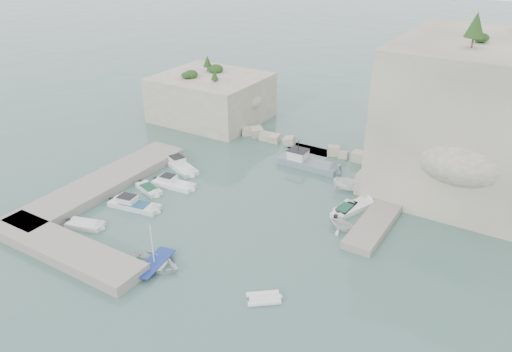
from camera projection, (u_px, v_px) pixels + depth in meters
The scene contains 21 objects.
ground at pixel (226, 223), 52.36m from camera, with size 400.00×400.00×0.00m, color #476A63.
cliff_terrace at pixel (401, 176), 59.41m from camera, with size 8.00×10.00×2.50m, color beige.
outcrop_west at pixel (211, 97), 79.13m from camera, with size 16.00×14.00×7.00m, color beige.
quay_west at pixel (104, 183), 59.30m from camera, with size 5.00×24.00×1.10m, color #9E9689.
quay_south at pixel (64, 249), 47.28m from camera, with size 18.00×4.00×1.10m, color #9E9689.
ledge_east at pixel (383, 213), 53.48m from camera, with size 3.00×16.00×0.80m, color #9E9689.
breakwater at pixel (310, 145), 69.24m from camera, with size 28.00×3.00×1.40m, color beige.
motorboat_a at pixel (181, 168), 64.21m from camera, with size 6.83×2.03×1.40m, color white, non-canonical shape.
motorboat_b at pixel (174, 186), 59.74m from camera, with size 5.69×1.86×1.40m, color white, non-canonical shape.
motorboat_c at pixel (149, 191), 58.70m from camera, with size 4.23×1.54×0.70m, color silver, non-canonical shape.
motorboat_d at pixel (135, 208), 55.25m from camera, with size 6.48×1.93×1.40m, color silver, non-canonical shape.
motorboat_e at pixel (86, 227), 51.74m from camera, with size 4.15×1.70×0.70m, color silver, non-canonical shape.
rowboat at pixel (155, 267), 45.72m from camera, with size 3.74×5.24×1.09m, color white.
inflatable_dinghy at pixel (263, 300), 41.69m from camera, with size 3.04×1.47×0.44m, color white, non-canonical shape.
tender_east_a at pixel (342, 229), 51.33m from camera, with size 2.78×3.23×1.70m, color white.
tender_east_b at pixel (344, 212), 54.44m from camera, with size 4.31×1.47×0.70m, color white, non-canonical shape.
tender_east_c at pixel (355, 209), 55.06m from camera, with size 5.64×1.82×0.70m, color white, non-canonical shape.
tender_east_d at pixel (352, 191), 58.82m from camera, with size 1.72×4.57×1.77m, color white.
work_boat at pixel (309, 167), 64.52m from camera, with size 8.76×2.59×2.20m, color slate, non-canonical shape.
rowboat_mast at pixel (152, 243), 44.53m from camera, with size 0.10×0.10×4.20m, color white.
vegetation at pixel (483, 28), 54.49m from camera, with size 53.48×13.88×13.40m.
Camera 1 is at (25.97, -36.24, 28.09)m, focal length 35.00 mm.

